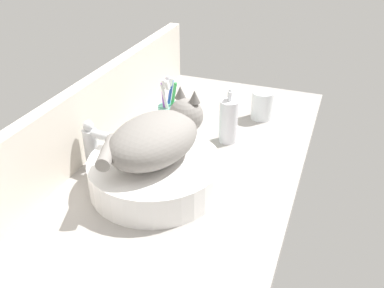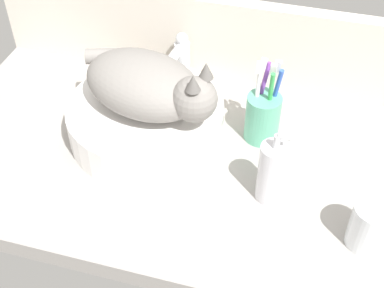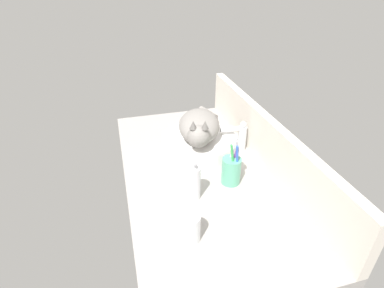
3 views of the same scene
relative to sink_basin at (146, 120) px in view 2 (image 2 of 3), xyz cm
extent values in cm
cube|color=#9E9993|center=(14.00, -3.60, -5.87)|extent=(114.38, 58.69, 4.00)
cube|color=silver|center=(14.00, 23.94, 6.29)|extent=(114.38, 3.60, 20.30)
cylinder|color=white|center=(0.00, 0.00, 0.00)|extent=(32.20, 32.20, 7.73)
ellipsoid|color=gray|center=(0.00, 0.00, 9.37)|extent=(28.82, 23.45, 11.00)
sphere|color=gray|center=(11.38, -3.40, 10.87)|extent=(8.80, 8.80, 8.80)
cone|color=#635F5B|center=(12.97, -1.58, 16.27)|extent=(2.80, 2.80, 3.20)
cone|color=#635F5B|center=(11.71, -5.80, 16.27)|extent=(2.80, 2.80, 3.20)
cylinder|color=gray|center=(-9.08, 6.71, 9.87)|extent=(11.45, 6.40, 3.20)
cylinder|color=silver|center=(2.22, 19.14, 1.63)|extent=(3.60, 3.60, 11.00)
cylinder|color=silver|center=(1.64, 14.17, 6.53)|extent=(3.34, 10.19, 2.20)
sphere|color=silver|center=(2.22, 19.14, 8.33)|extent=(2.80, 2.80, 2.80)
cylinder|color=silver|center=(27.81, -10.23, 2.48)|extent=(5.32, 5.32, 12.69)
cylinder|color=silver|center=(27.81, -10.23, 10.22)|extent=(1.20, 1.20, 2.80)
cylinder|color=silver|center=(29.01, -10.23, 11.62)|extent=(2.20, 1.00, 1.00)
cylinder|color=#5BB28E|center=(23.33, 5.72, 1.33)|extent=(7.12, 7.12, 10.39)
cylinder|color=white|center=(21.68, 5.70, 5.03)|extent=(0.95, 4.29, 16.84)
cube|color=white|center=(21.68, 5.70, 13.53)|extent=(1.21, 1.27, 2.52)
cylinder|color=blue|center=(24.90, 7.17, 5.03)|extent=(2.92, 3.08, 16.96)
cube|color=white|center=(24.90, 7.17, 13.53)|extent=(1.49, 1.10, 2.61)
cylinder|color=green|center=(24.29, 5.85, 5.03)|extent=(1.26, 3.61, 16.94)
cube|color=white|center=(24.29, 5.85, 13.53)|extent=(1.25, 1.17, 2.52)
cylinder|color=purple|center=(22.14, 6.96, 5.03)|extent=(3.03, 2.95, 16.96)
cube|color=white|center=(22.14, 6.96, 13.53)|extent=(1.50, 1.08, 2.61)
cylinder|color=white|center=(45.60, -16.22, 0.64)|extent=(6.84, 6.84, 9.00)
cylinder|color=silver|center=(45.60, -16.22, -1.09)|extent=(6.02, 6.02, 5.55)
camera|label=1|loc=(-77.16, -38.38, 58.99)|focal=40.00mm
camera|label=2|loc=(31.69, -78.04, 72.86)|focal=50.00mm
camera|label=3|loc=(106.67, -31.71, 67.02)|focal=28.00mm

